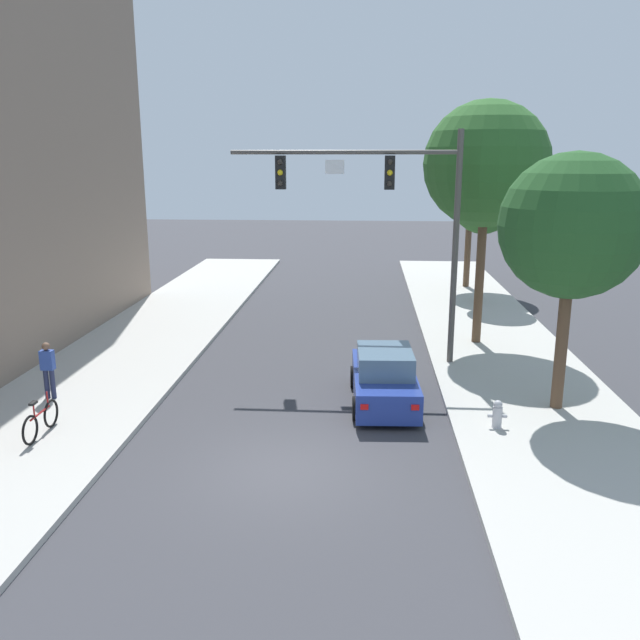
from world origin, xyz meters
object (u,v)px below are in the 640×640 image
(bicycle_leaning, at_px, (41,420))
(street_tree_second, at_px, (486,165))
(street_tree_farthest, at_px, (472,165))
(fire_hydrant, at_px, (497,414))
(street_tree_third, at_px, (484,204))
(street_tree_nearest, at_px, (572,227))
(car_lead_blue, at_px, (384,379))
(pedestrian_sidewalk_left_walker, at_px, (48,367))
(traffic_signal_mast, at_px, (391,203))

(bicycle_leaning, height_order, street_tree_second, street_tree_second)
(street_tree_farthest, bearing_deg, fire_hydrant, -95.94)
(bicycle_leaning, height_order, street_tree_third, street_tree_third)
(street_tree_nearest, distance_m, street_tree_third, 13.48)
(car_lead_blue, bearing_deg, fire_hydrant, -34.34)
(car_lead_blue, distance_m, street_tree_farthest, 18.56)
(bicycle_leaning, distance_m, street_tree_third, 21.39)
(car_lead_blue, height_order, street_tree_farthest, street_tree_farthest)
(street_tree_nearest, xyz_separation_m, street_tree_third, (0.09, 13.48, -0.32))
(bicycle_leaning, bearing_deg, street_tree_third, 50.92)
(street_tree_nearest, distance_m, street_tree_second, 6.77)
(pedestrian_sidewalk_left_walker, relative_size, street_tree_third, 0.27)
(bicycle_leaning, distance_m, street_tree_second, 16.34)
(traffic_signal_mast, relative_size, street_tree_nearest, 1.10)
(fire_hydrant, bearing_deg, street_tree_farthest, 84.06)
(fire_hydrant, bearing_deg, traffic_signal_mast, 115.29)
(pedestrian_sidewalk_left_walker, bearing_deg, street_tree_third, 44.12)
(street_tree_nearest, bearing_deg, street_tree_third, 89.62)
(bicycle_leaning, bearing_deg, car_lead_blue, 20.71)
(car_lead_blue, bearing_deg, street_tree_third, 69.94)
(street_tree_nearest, bearing_deg, car_lead_blue, 175.28)
(street_tree_second, bearing_deg, street_tree_farthest, 83.69)
(pedestrian_sidewalk_left_walker, xyz_separation_m, street_tree_third, (14.20, 13.78, 3.68))
(traffic_signal_mast, height_order, bicycle_leaning, traffic_signal_mast)
(pedestrian_sidewalk_left_walker, bearing_deg, bicycle_leaning, -68.60)
(car_lead_blue, relative_size, street_tree_second, 0.50)
(bicycle_leaning, xyz_separation_m, street_tree_second, (12.01, 9.32, 6.00))
(bicycle_leaning, xyz_separation_m, street_tree_nearest, (13.13, 2.81, 4.52))
(street_tree_third, distance_m, street_tree_farthest, 4.26)
(traffic_signal_mast, bearing_deg, pedestrian_sidewalk_left_walker, -156.07)
(fire_hydrant, distance_m, street_tree_third, 15.71)
(fire_hydrant, distance_m, street_tree_farthest, 19.92)
(pedestrian_sidewalk_left_walker, xyz_separation_m, bicycle_leaning, (0.98, -2.51, -0.52))
(car_lead_blue, height_order, street_tree_second, street_tree_second)
(traffic_signal_mast, height_order, street_tree_nearest, traffic_signal_mast)
(fire_hydrant, height_order, street_tree_third, street_tree_third)
(traffic_signal_mast, xyz_separation_m, car_lead_blue, (-0.20, -3.58, -4.65))
(bicycle_leaning, bearing_deg, pedestrian_sidewalk_left_walker, 111.40)
(traffic_signal_mast, height_order, street_tree_second, street_tree_second)
(bicycle_leaning, xyz_separation_m, fire_hydrant, (11.24, 1.28, -0.03))
(pedestrian_sidewalk_left_walker, xyz_separation_m, street_tree_nearest, (14.12, 0.30, 4.00))
(bicycle_leaning, distance_m, street_tree_farthest, 24.84)
(traffic_signal_mast, xyz_separation_m, street_tree_second, (3.36, 2.54, 1.17))
(pedestrian_sidewalk_left_walker, bearing_deg, street_tree_farthest, 51.25)
(car_lead_blue, xyz_separation_m, street_tree_nearest, (4.69, -0.39, 4.34))
(street_tree_second, height_order, street_tree_farthest, street_tree_second)
(traffic_signal_mast, distance_m, pedestrian_sidewalk_left_walker, 11.38)
(traffic_signal_mast, height_order, street_tree_farthest, street_tree_farthest)
(street_tree_nearest, relative_size, street_tree_third, 1.12)
(pedestrian_sidewalk_left_walker, relative_size, bicycle_leaning, 0.93)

